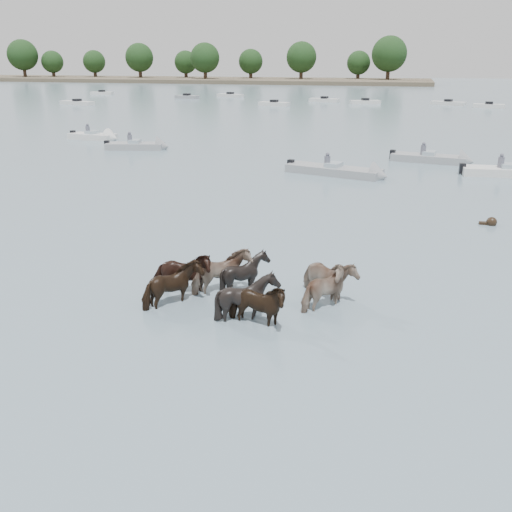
# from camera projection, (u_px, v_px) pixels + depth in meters

# --- Properties ---
(ground) EXTENTS (400.00, 400.00, 0.00)m
(ground) POSITION_uv_depth(u_px,v_px,m) (213.00, 330.00, 14.69)
(ground) COLOR slate
(ground) RESTS_ON ground
(shoreline) EXTENTS (160.00, 30.00, 1.00)m
(shoreline) POSITION_uv_depth(u_px,v_px,m) (153.00, 79.00, 168.13)
(shoreline) COLOR #4C4233
(shoreline) RESTS_ON ground
(pony_herd) EXTENTS (6.20, 3.65, 1.57)m
(pony_herd) POSITION_uv_depth(u_px,v_px,m) (245.00, 287.00, 16.14)
(pony_herd) COLOR black
(pony_herd) RESTS_ON ground
(swimming_pony) EXTENTS (0.72, 0.44, 0.44)m
(swimming_pony) POSITION_uv_depth(u_px,v_px,m) (490.00, 222.00, 23.87)
(swimming_pony) COLOR black
(swimming_pony) RESTS_ON ground
(motorboat_a) EXTENTS (5.06, 2.63, 1.92)m
(motorboat_a) POSITION_uv_depth(u_px,v_px,m) (144.00, 146.00, 43.53)
(motorboat_a) COLOR gray
(motorboat_a) RESTS_ON ground
(motorboat_b) EXTENTS (6.47, 3.26, 1.92)m
(motorboat_b) POSITION_uv_depth(u_px,v_px,m) (346.00, 172.00, 33.70)
(motorboat_b) COLOR gray
(motorboat_b) RESTS_ON ground
(motorboat_c) EXTENTS (5.60, 2.48, 1.92)m
(motorboat_c) POSITION_uv_depth(u_px,v_px,m) (440.00, 159.00, 37.94)
(motorboat_c) COLOR gray
(motorboat_c) RESTS_ON ground
(motorboat_f) EXTENTS (4.87, 2.20, 1.92)m
(motorboat_f) POSITION_uv_depth(u_px,v_px,m) (99.00, 137.00, 48.60)
(motorboat_f) COLOR silver
(motorboat_f) RESTS_ON ground
(distant_flotilla) EXTENTS (106.53, 27.18, 0.93)m
(distant_flotilla) POSITION_uv_depth(u_px,v_px,m) (378.00, 103.00, 83.72)
(distant_flotilla) COLOR silver
(distant_flotilla) RESTS_ON ground
(treeline) EXTENTS (148.29, 20.43, 12.38)m
(treeline) POSITION_uv_depth(u_px,v_px,m) (142.00, 57.00, 166.78)
(treeline) COLOR #382619
(treeline) RESTS_ON ground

